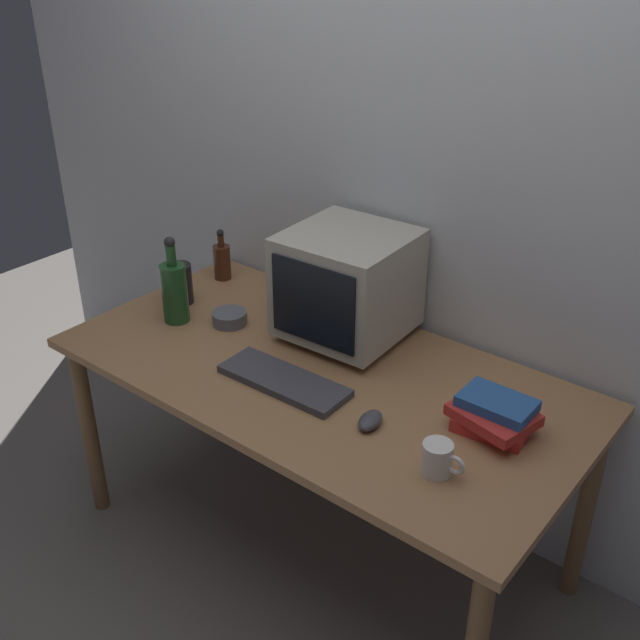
% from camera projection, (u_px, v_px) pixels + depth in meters
% --- Properties ---
extents(ground_plane, '(6.00, 6.00, 0.00)m').
position_uv_depth(ground_plane, '(320.00, 544.00, 2.74)').
color(ground_plane, slate).
extents(back_wall, '(4.00, 0.08, 2.50)m').
position_uv_depth(back_wall, '(413.00, 178.00, 2.47)').
color(back_wall, silver).
rests_on(back_wall, ground).
extents(desk, '(1.69, 0.85, 0.75)m').
position_uv_depth(desk, '(320.00, 391.00, 2.42)').
color(desk, '#9E7047').
rests_on(desk, ground).
extents(crt_monitor, '(0.40, 0.40, 0.37)m').
position_uv_depth(crt_monitor, '(347.00, 285.00, 2.48)').
color(crt_monitor, '#B2AD9E').
rests_on(crt_monitor, desk).
extents(keyboard, '(0.42, 0.16, 0.02)m').
position_uv_depth(keyboard, '(284.00, 381.00, 2.31)').
color(keyboard, '#3F3F47').
rests_on(keyboard, desk).
extents(computer_mouse, '(0.08, 0.11, 0.04)m').
position_uv_depth(computer_mouse, '(370.00, 420.00, 2.12)').
color(computer_mouse, '#3F3F47').
rests_on(computer_mouse, desk).
extents(bottle_tall, '(0.09, 0.09, 0.32)m').
position_uv_depth(bottle_tall, '(174.00, 290.00, 2.62)').
color(bottle_tall, '#1E4C23').
rests_on(bottle_tall, desk).
extents(bottle_short, '(0.07, 0.07, 0.20)m').
position_uv_depth(bottle_short, '(222.00, 260.00, 2.94)').
color(bottle_short, '#472314').
rests_on(bottle_short, desk).
extents(book_stack, '(0.24, 0.21, 0.10)m').
position_uv_depth(book_stack, '(494.00, 415.00, 2.09)').
color(book_stack, red).
rests_on(book_stack, desk).
extents(mug, '(0.12, 0.08, 0.09)m').
position_uv_depth(mug, '(438.00, 459.00, 1.93)').
color(mug, white).
rests_on(mug, desk).
extents(cd_spindle, '(0.12, 0.12, 0.04)m').
position_uv_depth(cd_spindle, '(229.00, 318.00, 2.64)').
color(cd_spindle, '#595B66').
rests_on(cd_spindle, desk).
extents(metal_canister, '(0.09, 0.09, 0.15)m').
position_uv_depth(metal_canister, '(180.00, 284.00, 2.76)').
color(metal_canister, black).
rests_on(metal_canister, desk).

